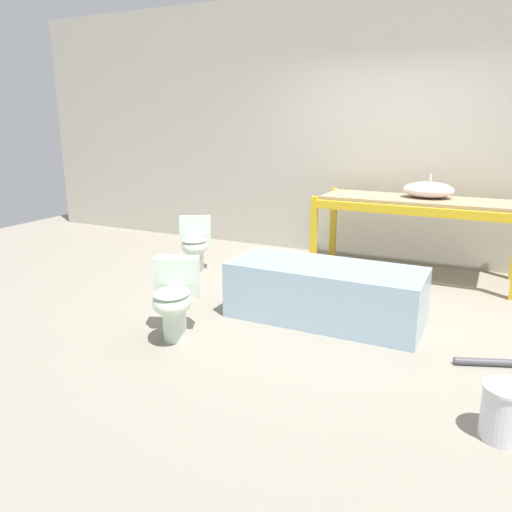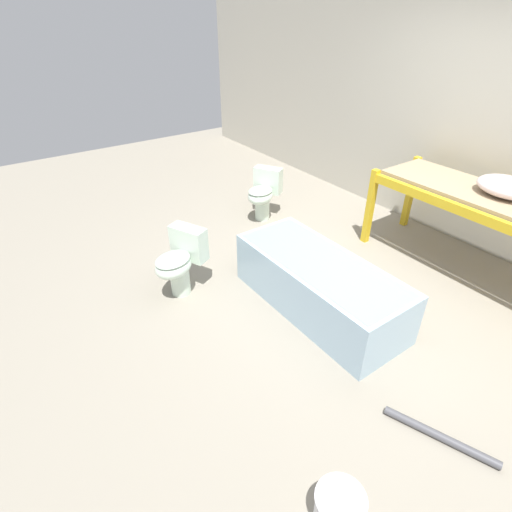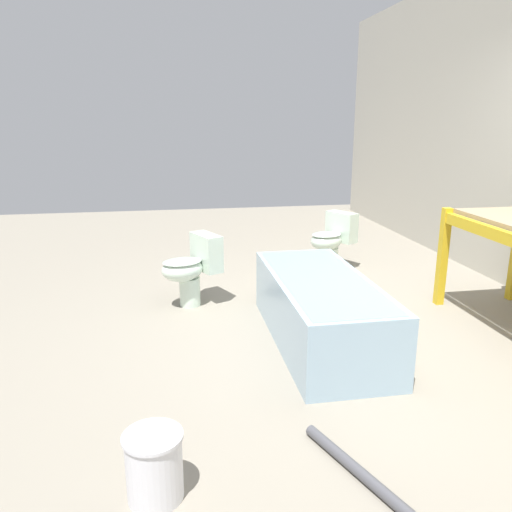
{
  "view_description": "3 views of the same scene",
  "coord_description": "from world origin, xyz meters",
  "px_view_note": "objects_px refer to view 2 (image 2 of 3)",
  "views": [
    {
      "loc": [
        1.22,
        -4.37,
        1.69
      ],
      "look_at": [
        -0.48,
        -0.9,
        0.64
      ],
      "focal_mm": 35.0,
      "sensor_mm": 36.0,
      "label": 1
    },
    {
      "loc": [
        1.98,
        -2.57,
        2.39
      ],
      "look_at": [
        -0.42,
        -0.86,
        0.52
      ],
      "focal_mm": 28.0,
      "sensor_mm": 36.0,
      "label": 2
    },
    {
      "loc": [
        3.28,
        -1.52,
        1.61
      ],
      "look_at": [
        -0.33,
        -0.88,
        0.61
      ],
      "focal_mm": 35.0,
      "sensor_mm": 36.0,
      "label": 3
    }
  ],
  "objects_px": {
    "sink_basin": "(507,187)",
    "bathtub_main": "(319,282)",
    "toilet_near": "(263,193)",
    "toilet_far": "(180,260)"
  },
  "relations": [
    {
      "from": "toilet_near",
      "to": "sink_basin",
      "type": "bearing_deg",
      "value": -5.63
    },
    {
      "from": "bathtub_main",
      "to": "toilet_near",
      "type": "bearing_deg",
      "value": 158.9
    },
    {
      "from": "toilet_near",
      "to": "toilet_far",
      "type": "xyz_separation_m",
      "value": [
        0.82,
        -1.57,
        0.0
      ]
    },
    {
      "from": "sink_basin",
      "to": "bathtub_main",
      "type": "height_order",
      "value": "sink_basin"
    },
    {
      "from": "sink_basin",
      "to": "toilet_far",
      "type": "height_order",
      "value": "sink_basin"
    },
    {
      "from": "sink_basin",
      "to": "bathtub_main",
      "type": "distance_m",
      "value": 1.94
    },
    {
      "from": "bathtub_main",
      "to": "toilet_far",
      "type": "distance_m",
      "value": 1.3
    },
    {
      "from": "bathtub_main",
      "to": "sink_basin",
      "type": "bearing_deg",
      "value": 71.64
    },
    {
      "from": "sink_basin",
      "to": "toilet_near",
      "type": "height_order",
      "value": "sink_basin"
    },
    {
      "from": "toilet_near",
      "to": "toilet_far",
      "type": "distance_m",
      "value": 1.77
    }
  ]
}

